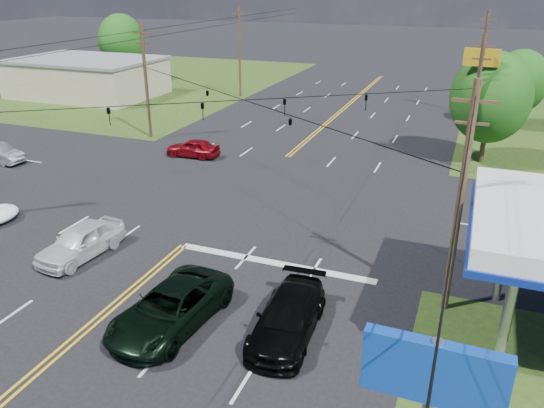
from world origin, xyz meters
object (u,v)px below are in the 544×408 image
at_px(pole_nw, 146,80).
at_px(tree_right_a, 491,98).
at_px(tree_far_l, 121,41).
at_px(pole_left_far, 239,51).
at_px(tree_right_b, 520,82).
at_px(pickup_dkgreen, 171,308).
at_px(pickup_white, 81,241).
at_px(retail_nw, 87,78).
at_px(pole_ne, 475,105).
at_px(suv_black, 288,317).
at_px(pole_right_far, 481,63).
at_px(pole_se, 460,200).

xyz_separation_m(pole_nw, tree_right_a, (27.00, 3.00, -0.05)).
bearing_deg(tree_right_a, tree_far_l, 156.50).
bearing_deg(pole_left_far, tree_right_b, -7.72).
distance_m(pickup_dkgreen, pickup_white, 7.91).
xyz_separation_m(tree_right_b, pickup_white, (-20.64, -34.75, -3.40)).
xyz_separation_m(retail_nw, pole_ne, (43.00, -13.00, 2.92)).
distance_m(pickup_dkgreen, suv_black, 4.62).
bearing_deg(suv_black, pole_left_far, 113.09).
height_order(retail_nw, tree_right_a, tree_right_a).
bearing_deg(retail_nw, pole_right_far, 7.94).
relative_size(pole_ne, pickup_white, 1.98).
bearing_deg(retail_nw, pole_ne, -16.82).
xyz_separation_m(pole_nw, pole_left_far, (0.00, 19.00, 0.25)).
relative_size(pole_right_far, tree_far_l, 1.15).
xyz_separation_m(pole_nw, pickup_dkgreen, (16.00, -23.15, -4.10)).
xyz_separation_m(retail_nw, suv_black, (37.48, -35.02, -1.23)).
relative_size(tree_right_b, pickup_dkgreen, 1.20).
bearing_deg(pole_ne, tree_right_b, 76.87).
height_order(pole_nw, pole_ne, same).
height_order(retail_nw, tree_far_l, tree_far_l).
relative_size(pole_left_far, tree_right_a, 1.22).
distance_m(pole_left_far, pickup_dkgreen, 45.30).
relative_size(pickup_dkgreen, pickup_white, 1.23).
distance_m(retail_nw, tree_right_a, 45.21).
height_order(pole_nw, pole_left_far, pole_left_far).
xyz_separation_m(retail_nw, pole_nw, (17.00, -13.00, 2.92)).
relative_size(retail_nw, pole_right_far, 1.60).
relative_size(pole_nw, tree_right_b, 1.34).
distance_m(pole_ne, pole_left_far, 32.20).
bearing_deg(tree_far_l, pole_right_far, -5.08).
relative_size(pole_right_far, pickup_white, 2.08).
relative_size(pole_se, pole_left_far, 0.95).
relative_size(pole_ne, pickup_dkgreen, 1.61).
distance_m(retail_nw, pickup_white, 41.75).
xyz_separation_m(pole_ne, pole_left_far, (-26.00, 19.00, 0.25)).
relative_size(retail_nw, pickup_dkgreen, 2.72).
height_order(retail_nw, pole_ne, pole_ne).
xyz_separation_m(pole_right_far, tree_right_a, (1.00, -16.00, -0.30)).
bearing_deg(tree_right_a, tree_right_b, 78.23).
bearing_deg(pole_nw, retail_nw, 142.59).
height_order(pole_right_far, tree_right_b, pole_right_far).
bearing_deg(pole_ne, pole_right_far, 90.00).
bearing_deg(pickup_white, tree_far_l, 129.63).
bearing_deg(pole_right_far, pickup_white, -113.86).
distance_m(pole_left_far, suv_black, 46.06).
relative_size(pole_se, tree_right_b, 1.34).
bearing_deg(tree_right_b, pole_left_far, 172.28).
bearing_deg(pickup_white, pole_right_far, 72.68).
bearing_deg(suv_black, tree_far_l, 127.81).
xyz_separation_m(retail_nw, pickup_dkgreen, (33.00, -36.15, -1.18)).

